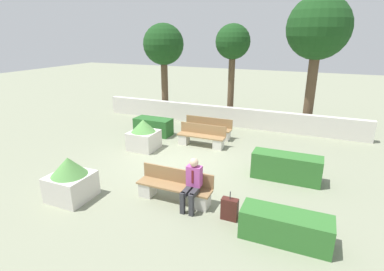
% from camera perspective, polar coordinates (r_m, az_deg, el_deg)
% --- Properties ---
extents(ground_plane, '(60.00, 60.00, 0.00)m').
position_cam_1_polar(ground_plane, '(10.56, -2.55, -5.23)').
color(ground_plane, gray).
extents(perimeter_wall, '(13.07, 0.30, 0.92)m').
position_cam_1_polar(perimeter_wall, '(14.88, 5.96, 3.75)').
color(perimeter_wall, beige).
rests_on(perimeter_wall, ground_plane).
extents(bench_front, '(2.09, 0.49, 0.85)m').
position_cam_1_polar(bench_front, '(8.18, -3.36, -10.13)').
color(bench_front, '#937047').
rests_on(bench_front, ground_plane).
extents(bench_left_side, '(2.14, 0.49, 0.85)m').
position_cam_1_polar(bench_left_side, '(13.03, 2.91, 1.09)').
color(bench_left_side, '#937047').
rests_on(bench_left_side, ground_plane).
extents(bench_right_side, '(1.95, 0.48, 0.85)m').
position_cam_1_polar(bench_right_side, '(12.02, 1.77, -0.47)').
color(bench_right_side, '#937047').
rests_on(bench_right_side, ground_plane).
extents(person_seated_man, '(0.38, 0.63, 1.35)m').
position_cam_1_polar(person_seated_man, '(7.66, 0.07, -8.77)').
color(person_seated_man, '#333338').
rests_on(person_seated_man, ground_plane).
extents(hedge_block_near_left, '(1.91, 0.68, 0.67)m').
position_cam_1_polar(hedge_block_near_left, '(7.05, 17.34, -16.31)').
color(hedge_block_near_left, '#33702D').
rests_on(hedge_block_near_left, ground_plane).
extents(hedge_block_near_right, '(1.66, 0.76, 0.74)m').
position_cam_1_polar(hedge_block_near_right, '(13.49, -7.38, 1.72)').
color(hedge_block_near_right, '#286028').
rests_on(hedge_block_near_right, ground_plane).
extents(hedge_block_mid_left, '(2.06, 0.65, 0.82)m').
position_cam_1_polar(hedge_block_mid_left, '(9.68, 17.50, -5.77)').
color(hedge_block_mid_left, '#33702D').
rests_on(hedge_block_mid_left, ground_plane).
extents(planter_corner_left, '(1.03, 1.03, 1.19)m').
position_cam_1_polar(planter_corner_left, '(11.77, -9.19, 0.10)').
color(planter_corner_left, beige).
rests_on(planter_corner_left, ground_plane).
extents(planter_corner_right, '(1.06, 1.06, 1.21)m').
position_cam_1_polar(planter_corner_right, '(8.80, -22.18, -7.71)').
color(planter_corner_right, beige).
rests_on(planter_corner_right, ground_plane).
extents(suitcase, '(0.40, 0.19, 0.76)m').
position_cam_1_polar(suitcase, '(7.50, 7.17, -13.73)').
color(suitcase, '#471E19').
rests_on(suitcase, ground_plane).
extents(tree_leftmost, '(2.10, 2.10, 4.84)m').
position_cam_1_polar(tree_leftmost, '(16.21, -5.44, 16.60)').
color(tree_leftmost, brown).
rests_on(tree_leftmost, ground_plane).
extents(tree_center_left, '(1.66, 1.66, 4.78)m').
position_cam_1_polar(tree_center_left, '(15.02, 7.76, 16.72)').
color(tree_center_left, brown).
rests_on(tree_center_left, ground_plane).
extents(tree_center_right, '(2.71, 2.71, 5.91)m').
position_cam_1_polar(tree_center_right, '(14.61, 22.91, 18.06)').
color(tree_center_right, brown).
rests_on(tree_center_right, ground_plane).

